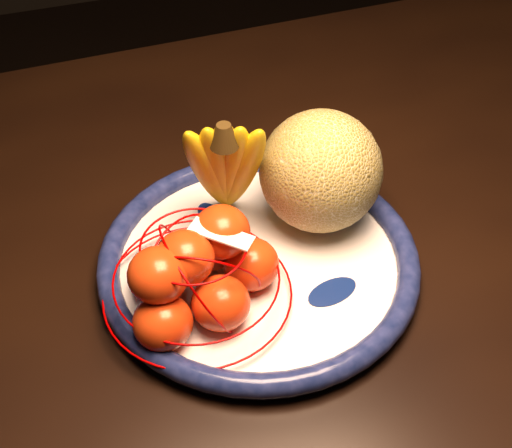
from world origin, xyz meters
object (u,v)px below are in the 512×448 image
object	(u,v)px
fruit_bowl	(259,261)
mandarin_bag	(197,272)
dining_table	(332,228)
cantaloupe	(321,171)
banana_bunch	(225,163)

from	to	relation	value
fruit_bowl	mandarin_bag	xyz separation A→B (m)	(-0.09, -0.04, 0.05)
dining_table	mandarin_bag	distance (m)	0.32
fruit_bowl	cantaloupe	size ratio (longest dim) A/B	2.57
fruit_bowl	dining_table	bearing A→B (deg)	36.41
cantaloupe	fruit_bowl	bearing A→B (deg)	-152.90
banana_bunch	dining_table	bearing A→B (deg)	27.93
dining_table	cantaloupe	distance (m)	0.20
dining_table	cantaloupe	size ratio (longest dim) A/B	10.24
banana_bunch	mandarin_bag	world-z (taller)	banana_bunch
cantaloupe	banana_bunch	distance (m)	0.12
banana_bunch	mandarin_bag	distance (m)	0.15
cantaloupe	mandarin_bag	bearing A→B (deg)	-155.12
dining_table	fruit_bowl	bearing A→B (deg)	-144.92
banana_bunch	mandarin_bag	xyz separation A→B (m)	(-0.07, -0.12, -0.05)
mandarin_bag	banana_bunch	bearing A→B (deg)	58.24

